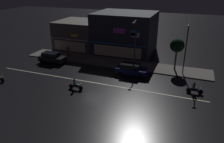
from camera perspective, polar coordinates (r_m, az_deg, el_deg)
name	(u,v)px	position (r m, az deg, el deg)	size (l,w,h in m)	color
ground_plane	(92,82)	(28.67, -5.32, -2.82)	(140.00, 140.00, 0.00)	black
lane_divider_stripe	(92,82)	(28.67, -5.32, -2.81)	(28.55, 0.16, 0.01)	beige
sidewalk_far	(113,62)	(35.24, 0.15, 2.39)	(30.05, 4.01, 0.14)	#5B5954
storefront_left_block	(125,33)	(40.07, 3.41, 10.06)	(10.33, 8.94, 7.13)	#2D333D
storefront_center_block	(79,34)	(43.21, -8.50, 9.52)	(7.79, 7.72, 5.26)	#56514C
streetlamp_west	(135,39)	(33.28, 5.97, 8.42)	(0.44, 1.64, 6.78)	#47494C
streetlamp_mid	(186,45)	(31.03, 18.75, 6.55)	(0.44, 1.64, 7.05)	#47494C
pedestrian_on_sidewalk	(68,52)	(38.50, -11.39, 5.09)	(0.39, 0.39, 1.76)	brown
street_tree	(177,46)	(32.63, 16.60, 6.50)	(2.04, 2.04, 4.64)	#473323
parked_car_near_kerb	(52,57)	(36.38, -15.35, 3.55)	(4.30, 1.98, 1.67)	black
parked_car_trailing	(131,69)	(30.48, 5.07, 0.58)	(4.30, 1.98, 1.67)	navy
motorcycle_lead	(194,88)	(27.35, 20.67, -4.14)	(1.90, 0.60, 1.52)	black
motorcycle_following	(75,85)	(26.89, -9.53, -3.37)	(1.90, 0.60, 1.52)	black
traffic_cone	(142,72)	(31.17, 7.80, -0.22)	(0.36, 0.36, 0.55)	orange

